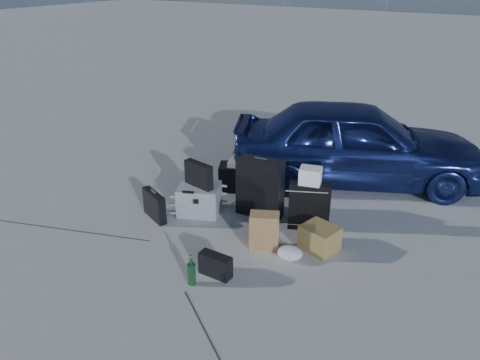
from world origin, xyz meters
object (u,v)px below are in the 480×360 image
Objects in this scene: briefcase at (154,205)px; suitcase_left at (260,188)px; duffel_bag at (246,178)px; cardboard_box at (320,238)px; car at (356,142)px; green_bottle at (191,270)px; pelican_case at (199,199)px; suitcase_right at (309,206)px.

briefcase is 1.31m from suitcase_left.
cardboard_box is (1.46, -0.86, -0.04)m from duffel_bag.
car is 3.24m from green_bottle.
car is at bearing 16.43° from duffel_bag.
duffel_bag is (-0.52, 0.53, -0.19)m from suitcase_left.
briefcase is 1.39m from duffel_bag.
pelican_case reaches higher than green_bottle.
green_bottle is at bearing 145.87° from car.
suitcase_right is (0.00, -1.56, -0.30)m from car.
car is 1.74m from suitcase_left.
car is 6.84× the size of pelican_case.
duffel_bag is at bearing 90.65° from briefcase.
briefcase is at bearing 119.32° from car.
suitcase_right is 1.84× the size of green_bottle.
pelican_case is at bearing 123.13° from green_bottle.
duffel_bag is at bearing 132.53° from suitcase_right.
green_bottle is at bearing -99.35° from duffel_bag.
briefcase is at bearing 145.39° from green_bottle.
briefcase is 1.22× the size of cardboard_box.
cardboard_box is at bearing -22.83° from pelican_case.
cardboard_box is (0.94, -0.34, -0.23)m from suitcase_left.
cardboard_box is at bearing 35.24° from briefcase.
green_bottle is at bearing -79.95° from pelican_case.
pelican_case is 0.69× the size of duffel_bag.
suitcase_left is 1.03m from cardboard_box.
suitcase_left reaches higher than suitcase_right.
green_bottle is (1.18, -0.82, -0.02)m from briefcase.
suitcase_left is 2.02× the size of cardboard_box.
duffel_bag is (0.16, 0.87, -0.00)m from pelican_case.
green_bottle is (0.80, -1.23, -0.03)m from pelican_case.
suitcase_right is 0.79× the size of duffel_bag.
pelican_case reaches higher than cardboard_box.
pelican_case is 1.12× the size of briefcase.
suitcase_right is (1.70, 0.79, 0.11)m from briefcase.
green_bottle is (0.64, -2.10, -0.03)m from duffel_bag.
suitcase_right reaches higher than pelican_case.
pelican_case reaches higher than duffel_bag.
briefcase is at bearing -179.48° from suitcase_right.
car reaches higher than cardboard_box.
pelican_case is at bearing -126.66° from duffel_bag.
suitcase_left is at bearing 160.38° from cardboard_box.
car is 2.38m from pelican_case.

